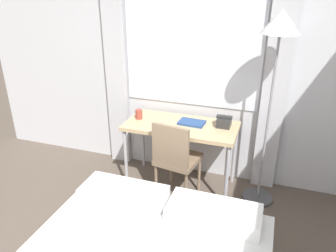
{
  "coord_description": "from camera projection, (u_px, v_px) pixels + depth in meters",
  "views": [
    {
      "loc": [
        0.94,
        -0.09,
        2.12
      ],
      "look_at": [
        0.06,
        2.51,
        0.89
      ],
      "focal_mm": 35.0,
      "sensor_mm": 36.0,
      "label": 1
    }
  ],
  "objects": [
    {
      "name": "desk_chair",
      "position": [
        175.0,
        156.0,
        3.27
      ],
      "size": [
        0.46,
        0.46,
        0.88
      ],
      "rotation": [
        0.0,
        0.0,
        -0.15
      ],
      "color": "#8C7259",
      "rests_on": "ground_plane"
    },
    {
      "name": "book",
      "position": [
        192.0,
        123.0,
        3.43
      ],
      "size": [
        0.28,
        0.19,
        0.02
      ],
      "rotation": [
        0.0,
        0.0,
        -0.06
      ],
      "color": "navy",
      "rests_on": "desk"
    },
    {
      "name": "desk",
      "position": [
        181.0,
        130.0,
        3.44
      ],
      "size": [
        1.17,
        0.56,
        0.74
      ],
      "color": "tan",
      "rests_on": "ground_plane"
    },
    {
      "name": "mug",
      "position": [
        139.0,
        114.0,
        3.53
      ],
      "size": [
        0.07,
        0.07,
        0.1
      ],
      "color": "#993F33",
      "rests_on": "desk"
    },
    {
      "name": "standing_lamp",
      "position": [
        278.0,
        49.0,
        2.82
      ],
      "size": [
        0.33,
        0.33,
        1.9
      ],
      "color": "#4C4C51",
      "rests_on": "ground_plane"
    },
    {
      "name": "telephone",
      "position": [
        224.0,
        122.0,
        3.35
      ],
      "size": [
        0.16,
        0.16,
        0.12
      ],
      "color": "#2D2D2D",
      "rests_on": "desk"
    },
    {
      "name": "wall_back_with_window",
      "position": [
        186.0,
        58.0,
        3.49
      ],
      "size": [
        5.05,
        0.13,
        2.7
      ],
      "color": "silver",
      "rests_on": "ground_plane"
    }
  ]
}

